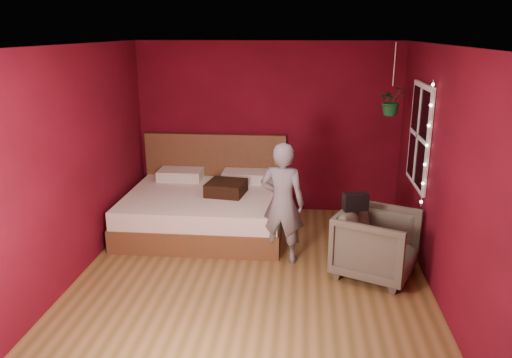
% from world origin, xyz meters
% --- Properties ---
extents(floor, '(4.50, 4.50, 0.00)m').
position_xyz_m(floor, '(0.00, 0.00, 0.00)').
color(floor, olive).
rests_on(floor, ground).
extents(room_walls, '(4.04, 4.54, 2.62)m').
position_xyz_m(room_walls, '(0.00, 0.00, 1.68)').
color(room_walls, maroon).
rests_on(room_walls, ground).
extents(window, '(0.05, 0.97, 1.27)m').
position_xyz_m(window, '(1.97, 0.90, 1.50)').
color(window, white).
rests_on(window, room_walls).
extents(fairy_lights, '(0.04, 0.04, 1.45)m').
position_xyz_m(fairy_lights, '(1.94, 0.37, 1.50)').
color(fairy_lights, silver).
rests_on(fairy_lights, room_walls).
extents(bed, '(2.20, 1.87, 1.21)m').
position_xyz_m(bed, '(-0.81, 1.37, 0.31)').
color(bed, brown).
rests_on(bed, ground).
extents(person, '(0.60, 0.46, 1.50)m').
position_xyz_m(person, '(0.32, 0.39, 0.75)').
color(person, gray).
rests_on(person, ground).
extents(armchair, '(1.12, 1.11, 0.78)m').
position_xyz_m(armchair, '(1.42, 0.11, 0.39)').
color(armchair, '#565444').
rests_on(armchair, ground).
extents(handbag, '(0.30, 0.20, 0.20)m').
position_xyz_m(handbag, '(1.16, 0.15, 0.88)').
color(handbag, black).
rests_on(handbag, armchair).
extents(throw_pillow, '(0.57, 0.57, 0.18)m').
position_xyz_m(throw_pillow, '(-0.50, 1.26, 0.64)').
color(throw_pillow, black).
rests_on(throw_pillow, bed).
extents(hanging_plant, '(0.43, 0.40, 0.90)m').
position_xyz_m(hanging_plant, '(1.65, 1.20, 1.88)').
color(hanging_plant, silver).
rests_on(hanging_plant, room_walls).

